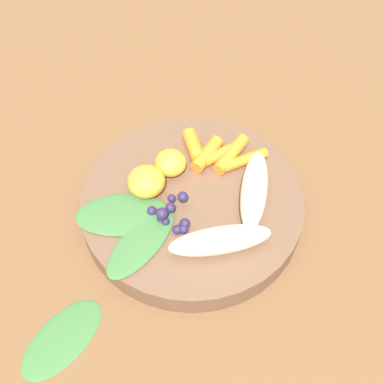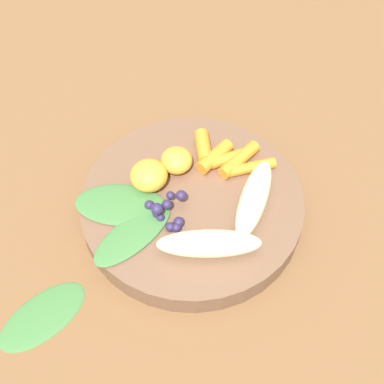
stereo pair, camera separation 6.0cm
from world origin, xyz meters
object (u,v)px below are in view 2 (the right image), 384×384
(orange_segment_near, at_px, (147,178))
(kale_leaf_stray, at_px, (42,315))
(banana_peeled_left, at_px, (254,198))
(banana_peeled_right, at_px, (209,244))
(bowl, at_px, (192,204))

(orange_segment_near, distance_m, kale_leaf_stray, 0.20)
(banana_peeled_left, xyz_separation_m, banana_peeled_right, (-0.08, 0.03, 0.00))
(kale_leaf_stray, bearing_deg, orange_segment_near, -168.20)
(banana_peeled_left, relative_size, orange_segment_near, 2.55)
(orange_segment_near, relative_size, kale_leaf_stray, 0.43)
(bowl, relative_size, banana_peeled_right, 2.34)
(banana_peeled_right, height_order, kale_leaf_stray, banana_peeled_right)
(bowl, xyz_separation_m, orange_segment_near, (-0.00, 0.06, 0.03))
(bowl, xyz_separation_m, banana_peeled_left, (0.01, -0.07, 0.03))
(banana_peeled_right, relative_size, orange_segment_near, 2.55)
(bowl, height_order, orange_segment_near, orange_segment_near)
(banana_peeled_right, bearing_deg, bowl, 103.03)
(orange_segment_near, height_order, kale_leaf_stray, orange_segment_near)
(banana_peeled_left, distance_m, banana_peeled_right, 0.08)
(bowl, distance_m, kale_leaf_stray, 0.22)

